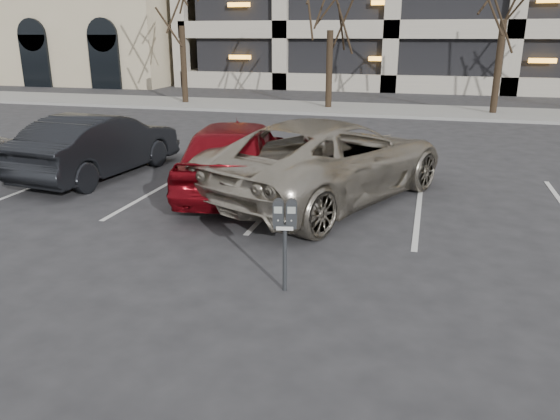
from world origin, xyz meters
name	(u,v)px	position (x,y,z in m)	size (l,w,h in m)	color
ground	(330,237)	(0.00, 0.00, 0.00)	(140.00, 140.00, 0.00)	#28282B
sidewalk	(396,111)	(0.00, 16.00, 0.06)	(80.00, 4.00, 0.12)	gray
stall_lines	(285,194)	(-1.40, 2.30, 0.01)	(16.90, 5.20, 0.00)	silver
parking_meter	(285,223)	(-0.23, -2.13, 0.96)	(0.34, 0.19, 1.25)	black
suv_silver	(329,159)	(-0.46, 2.26, 0.83)	(5.00, 6.58, 1.67)	#ADA593
car_red	(236,155)	(-2.46, 2.22, 0.81)	(1.92, 4.76, 1.62)	maroon
car_dark	(99,145)	(-6.08, 2.69, 0.75)	(1.59, 4.56, 1.50)	black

